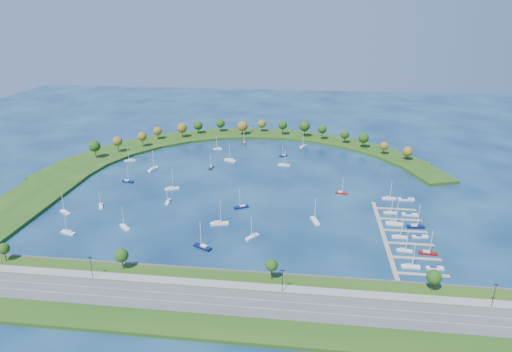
# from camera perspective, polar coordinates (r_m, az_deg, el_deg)

# --- Properties ---
(ground) EXTENTS (700.00, 700.00, 0.00)m
(ground) POSITION_cam_1_polar(r_m,az_deg,el_deg) (286.10, -1.11, -1.06)
(ground) COLOR #071B42
(ground) RESTS_ON ground
(south_shoreline) EXTENTS (420.00, 43.10, 11.60)m
(south_shoreline) POSITION_cam_1_polar(r_m,az_deg,el_deg) (179.83, -6.71, -15.69)
(south_shoreline) COLOR #1D4A13
(south_shoreline) RESTS_ON ground
(breakwater) EXTENTS (286.74, 247.64, 2.00)m
(breakwater) POSITION_cam_1_polar(r_m,az_deg,el_deg) (339.31, -7.75, 2.56)
(breakwater) COLOR #1D4A13
(breakwater) RESTS_ON ground
(breakwater_trees) EXTENTS (239.19, 96.92, 14.15)m
(breakwater_trees) POSITION_cam_1_polar(r_m,az_deg,el_deg) (368.99, -1.38, 5.78)
(breakwater_trees) COLOR #382314
(breakwater_trees) RESTS_ON breakwater
(harbor_tower) EXTENTS (2.60, 2.60, 4.39)m
(harbor_tower) POSITION_cam_1_polar(r_m,az_deg,el_deg) (396.31, -0.75, 5.98)
(harbor_tower) COLOR gray
(harbor_tower) RESTS_ON breakwater
(dock_system) EXTENTS (24.28, 82.00, 1.60)m
(dock_system) POSITION_cam_1_polar(r_m,az_deg,el_deg) (233.38, 18.09, -7.55)
(dock_system) COLOR gray
(dock_system) RESTS_ON ground
(moored_boat_0) EXTENTS (8.20, 4.96, 11.67)m
(moored_boat_0) POSITION_cam_1_polar(r_m,az_deg,el_deg) (341.78, -16.11, 2.02)
(moored_boat_0) COLOR white
(moored_boat_0) RESTS_ON ground
(moored_boat_1) EXTENTS (7.67, 3.56, 10.88)m
(moored_boat_1) POSITION_cam_1_polar(r_m,az_deg,el_deg) (357.31, -5.02, 3.62)
(moored_boat_1) COLOR white
(moored_boat_1) RESTS_ON ground
(moored_boat_2) EXTENTS (9.69, 6.81, 14.03)m
(moored_boat_2) POSITION_cam_1_polar(r_m,az_deg,el_deg) (214.14, -6.98, -9.11)
(moored_boat_2) COLOR #09143E
(moored_boat_2) RESTS_ON ground
(moored_boat_3) EXTENTS (9.96, 4.86, 14.11)m
(moored_boat_3) POSITION_cam_1_polar(r_m,az_deg,el_deg) (234.83, -4.81, -6.12)
(moored_boat_3) COLOR white
(moored_boat_3) RESTS_ON ground
(moored_boat_4) EXTENTS (8.65, 5.88, 12.46)m
(moored_boat_4) POSITION_cam_1_polar(r_m,az_deg,el_deg) (252.61, -1.94, -4.00)
(moored_boat_4) COLOR #09143E
(moored_boat_4) RESTS_ON ground
(moored_boat_5) EXTENTS (8.06, 3.77, 11.43)m
(moored_boat_5) POSITION_cam_1_polar(r_m,az_deg,el_deg) (300.98, -16.38, -0.63)
(moored_boat_5) COLOR #09143E
(moored_boat_5) RESTS_ON ground
(moored_boat_6) EXTENTS (6.73, 7.87, 11.97)m
(moored_boat_6) POSITION_cam_1_polar(r_m,az_deg,el_deg) (221.58, -0.46, -7.84)
(moored_boat_6) COLOR white
(moored_boat_6) RESTS_ON ground
(moored_boat_7) EXTENTS (8.12, 6.36, 12.03)m
(moored_boat_7) POSITION_cam_1_polar(r_m,az_deg,el_deg) (268.66, -23.63, -4.30)
(moored_boat_7) COLOR white
(moored_boat_7) RESTS_ON ground
(moored_boat_8) EXTENTS (5.14, 7.53, 10.85)m
(moored_boat_8) POSITION_cam_1_polar(r_m,az_deg,el_deg) (269.39, -19.58, -3.64)
(moored_boat_8) COLOR white
(moored_boat_8) RESTS_ON ground
(moored_boat_9) EXTENTS (4.22, 7.46, 10.58)m
(moored_boat_9) POSITION_cam_1_polar(r_m,az_deg,el_deg) (371.85, -1.56, 4.40)
(moored_boat_9) COLOR maroon
(moored_boat_9) RESTS_ON ground
(moored_boat_10) EXTENTS (5.67, 10.13, 14.36)m
(moored_boat_10) POSITION_cam_1_polar(r_m,az_deg,el_deg) (319.04, -13.26, 0.95)
(moored_boat_10) COLOR white
(moored_boat_10) RESTS_ON ground
(moored_boat_11) EXTENTS (2.37, 7.32, 10.63)m
(moored_boat_11) POSITION_cam_1_polar(r_m,az_deg,el_deg) (315.29, -5.86, 1.16)
(moored_boat_11) COLOR #09143E
(moored_boat_11) RESTS_ON ground
(moored_boat_12) EXTENTS (10.08, 6.79, 14.50)m
(moored_boat_12) POSITION_cam_1_polar(r_m,az_deg,el_deg) (328.72, -3.34, 2.10)
(moored_boat_12) COLOR white
(moored_boat_12) RESTS_ON ground
(moored_boat_13) EXTENTS (8.58, 2.56, 12.55)m
(moored_boat_13) POSITION_cam_1_polar(r_m,az_deg,el_deg) (319.52, 3.63, 1.51)
(moored_boat_13) COLOR white
(moored_boat_13) RESTS_ON ground
(moored_boat_14) EXTENTS (7.65, 7.48, 12.29)m
(moored_boat_14) POSITION_cam_1_polar(r_m,az_deg,el_deg) (240.26, -16.73, -6.37)
(moored_boat_14) COLOR white
(moored_boat_14) RESTS_ON ground
(moored_boat_15) EXTENTS (7.56, 3.84, 10.70)m
(moored_boat_15) POSITION_cam_1_polar(r_m,az_deg,el_deg) (276.46, 11.05, -2.10)
(moored_boat_15) COLOR maroon
(moored_boat_15) RESTS_ON ground
(moored_boat_16) EXTENTS (2.52, 7.41, 10.72)m
(moored_boat_16) POSITION_cam_1_polar(r_m,az_deg,el_deg) (264.59, -11.41, -3.23)
(moored_boat_16) COLOR white
(moored_boat_16) RESTS_ON ground
(moored_boat_17) EXTENTS (8.66, 4.69, 12.27)m
(moored_boat_17) POSITION_cam_1_polar(r_m,az_deg,el_deg) (244.93, -23.29, -6.73)
(moored_boat_17) COLOR white
(moored_boat_17) RESTS_ON ground
(moored_boat_18) EXTENTS (5.33, 9.69, 13.72)m
(moored_boat_18) POSITION_cam_1_polar(r_m,az_deg,el_deg) (238.78, 7.72, -5.76)
(moored_boat_18) COLOR white
(moored_boat_18) RESTS_ON ground
(moored_boat_19) EXTENTS (9.25, 6.08, 13.26)m
(moored_boat_19) POSITION_cam_1_polar(r_m,az_deg,el_deg) (282.50, -10.91, -1.56)
(moored_boat_19) COLOR white
(moored_boat_19) RESTS_ON ground
(moored_boat_20) EXTENTS (6.54, 5.15, 9.70)m
(moored_boat_20) POSITION_cam_1_polar(r_m,az_deg,el_deg) (339.47, 3.58, 2.70)
(moored_boat_20) COLOR #09143E
(moored_boat_20) RESTS_ON ground
(moored_boat_21) EXTENTS (5.65, 8.03, 11.62)m
(moored_boat_21) POSITION_cam_1_polar(r_m,az_deg,el_deg) (364.62, 6.16, 3.95)
(moored_boat_21) COLOR white
(moored_boat_21) RESTS_ON ground
(docked_boat_0) EXTENTS (8.21, 2.45, 12.00)m
(docked_boat_0) POSITION_cam_1_polar(r_m,az_deg,el_deg) (209.93, 19.49, -11.00)
(docked_boat_0) COLOR white
(docked_boat_0) RESTS_ON ground
(docked_boat_1) EXTENTS (7.79, 2.83, 1.56)m
(docked_boat_1) POSITION_cam_1_polar(r_m,az_deg,el_deg) (212.89, 22.27, -11.03)
(docked_boat_1) COLOR white
(docked_boat_1) RESTS_ON ground
(docked_boat_2) EXTENTS (7.36, 2.63, 10.60)m
(docked_boat_2) POSITION_cam_1_polar(r_m,az_deg,el_deg) (221.66, 18.78, -9.09)
(docked_boat_2) COLOR white
(docked_boat_2) RESTS_ON ground
(docked_boat_3) EXTENTS (8.52, 2.88, 12.34)m
(docked_boat_3) POSITION_cam_1_polar(r_m,az_deg,el_deg) (223.15, 21.50, -9.25)
(docked_boat_3) COLOR maroon
(docked_boat_3) RESTS_ON ground
(docked_boat_4) EXTENTS (7.47, 2.19, 10.94)m
(docked_boat_4) POSITION_cam_1_polar(r_m,az_deg,el_deg) (232.84, 18.18, -7.48)
(docked_boat_4) COLOR white
(docked_boat_4) RESTS_ON ground
(docked_boat_5) EXTENTS (8.21, 3.31, 1.63)m
(docked_boat_5) POSITION_cam_1_polar(r_m,az_deg,el_deg) (236.85, 20.59, -7.37)
(docked_boat_5) COLOR white
(docked_boat_5) RESTS_ON ground
(docked_boat_6) EXTENTS (9.14, 3.35, 13.15)m
(docked_boat_6) POSITION_cam_1_polar(r_m,az_deg,el_deg) (245.21, 17.58, -5.88)
(docked_boat_6) COLOR white
(docked_boat_6) RESTS_ON ground
(docked_boat_7) EXTENTS (9.18, 3.29, 13.22)m
(docked_boat_7) POSITION_cam_1_polar(r_m,az_deg,el_deg) (245.74, 20.08, -6.14)
(docked_boat_7) COLOR #09143E
(docked_boat_7) RESTS_ON ground
(docked_boat_8) EXTENTS (7.43, 2.97, 10.61)m
(docked_boat_8) POSITION_cam_1_polar(r_m,az_deg,el_deg) (257.17, 17.09, -4.53)
(docked_boat_8) COLOR white
(docked_boat_8) RESTS_ON ground
(docked_boat_9) EXTENTS (8.79, 2.79, 1.77)m
(docked_boat_9) POSITION_cam_1_polar(r_m,az_deg,el_deg) (258.56, 19.40, -4.73)
(docked_boat_9) COLOR white
(docked_boat_9) RESTS_ON ground
(docked_boat_10) EXTENTS (8.23, 2.68, 11.95)m
(docked_boat_10) POSITION_cam_1_polar(r_m,az_deg,el_deg) (275.44, 16.92, -2.75)
(docked_boat_10) COLOR white
(docked_boat_10) RESTS_ON ground
(docked_boat_11) EXTENTS (9.71, 3.30, 1.95)m
(docked_boat_11) POSITION_cam_1_polar(r_m,az_deg,el_deg) (277.40, 18.94, -2.87)
(docked_boat_11) COLOR white
(docked_boat_11) RESTS_ON ground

